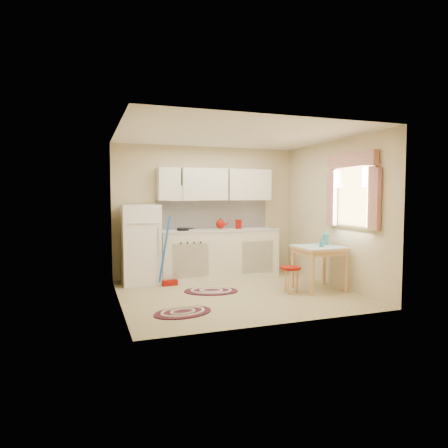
% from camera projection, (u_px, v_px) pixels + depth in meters
% --- Properties ---
extents(room_shell, '(3.64, 3.60, 2.52)m').
position_uv_depth(room_shell, '(240.00, 193.00, 6.52)').
color(room_shell, tan).
rests_on(room_shell, ground).
extents(fridge, '(0.65, 0.60, 1.40)m').
position_uv_depth(fridge, '(141.00, 244.00, 7.05)').
color(fridge, white).
rests_on(fridge, ground).
extents(broom, '(0.29, 0.15, 1.20)m').
position_uv_depth(broom, '(170.00, 251.00, 6.87)').
color(broom, blue).
rests_on(broom, ground).
extents(base_cabinets, '(2.25, 0.60, 0.88)m').
position_uv_depth(base_cabinets, '(219.00, 254.00, 7.60)').
color(base_cabinets, silver).
rests_on(base_cabinets, ground).
extents(countertop, '(2.27, 0.62, 0.04)m').
position_uv_depth(countertop, '(219.00, 230.00, 7.57)').
color(countertop, beige).
rests_on(countertop, base_cabinets).
extents(frying_pan, '(0.29, 0.29, 0.05)m').
position_uv_depth(frying_pan, '(183.00, 229.00, 7.28)').
color(frying_pan, black).
rests_on(frying_pan, countertop).
extents(red_kettle, '(0.25, 0.24, 0.20)m').
position_uv_depth(red_kettle, '(220.00, 224.00, 7.57)').
color(red_kettle, '#870E04').
rests_on(red_kettle, countertop).
extents(red_canister, '(0.14, 0.14, 0.16)m').
position_uv_depth(red_canister, '(239.00, 225.00, 7.70)').
color(red_canister, '#870E04').
rests_on(red_canister, countertop).
extents(table, '(0.72, 0.72, 0.72)m').
position_uv_depth(table, '(319.00, 268.00, 6.58)').
color(table, '#DFAE6F').
rests_on(table, ground).
extents(stool, '(0.40, 0.40, 0.42)m').
position_uv_depth(stool, '(290.00, 280.00, 6.40)').
color(stool, '#870E04').
rests_on(stool, ground).
extents(coffee_pot, '(0.13, 0.12, 0.25)m').
position_uv_depth(coffee_pot, '(326.00, 238.00, 6.73)').
color(coffee_pot, teal).
rests_on(coffee_pot, table).
extents(mug, '(0.08, 0.08, 0.10)m').
position_uv_depth(mug, '(322.00, 244.00, 6.45)').
color(mug, teal).
rests_on(mug, table).
extents(rug_center, '(1.01, 0.81, 0.02)m').
position_uv_depth(rug_center, '(211.00, 291.00, 6.48)').
color(rug_center, maroon).
rests_on(rug_center, ground).
extents(rug_left, '(0.89, 0.68, 0.02)m').
position_uv_depth(rug_left, '(183.00, 312.00, 5.29)').
color(rug_left, maroon).
rests_on(rug_left, ground).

